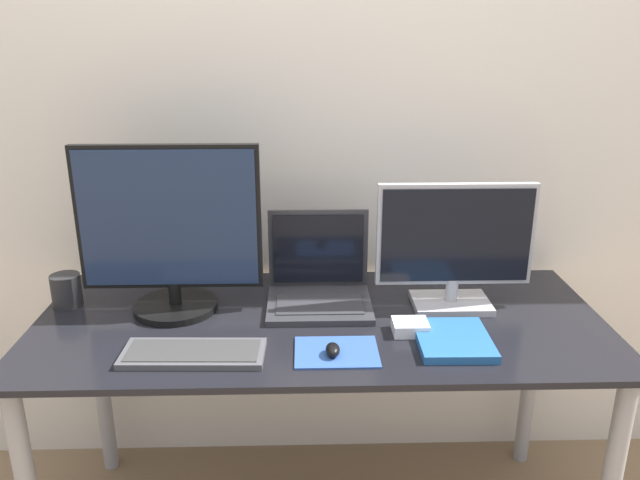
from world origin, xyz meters
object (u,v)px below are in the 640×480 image
monitor_left (170,233)px  mouse (333,350)px  book (453,340)px  monitor_right (455,246)px  mug (66,290)px  laptop (319,281)px  power_brick (410,327)px  keyboard (193,353)px

monitor_left → mouse: monitor_left is taller
monitor_left → book: 0.82m
monitor_right → book: monitor_right is taller
mug → laptop: bearing=0.9°
monitor_left → laptop: bearing=6.8°
mouse → monitor_right: bearing=38.6°
monitor_right → book: bearing=-101.3°
mouse → book: 0.32m
mouse → mug: size_ratio=0.61×
monitor_right → power_brick: size_ratio=4.75×
laptop → mouse: size_ratio=5.22×
monitor_left → mug: 0.38m
laptop → keyboard: bearing=-134.5°
monitor_right → keyboard: size_ratio=1.25×
keyboard → monitor_right: bearing=21.4°
laptop → power_brick: 0.33m
monitor_left → mug: bearing=173.3°
book → monitor_left: bearing=163.2°
monitor_left → power_brick: bearing=-14.1°
laptop → mug: (-0.74, -0.01, -0.02)m
monitor_right → book: size_ratio=2.02×
mouse → book: mouse is taller
monitor_right → mug: monitor_right is taller
monitor_left → power_brick: monitor_left is taller
monitor_left → book: size_ratio=2.31×
monitor_right → keyboard: (-0.71, -0.28, -0.18)m
laptop → book: laptop is taller
keyboard → mug: size_ratio=3.76×
monitor_right → mouse: 0.49m
laptop → mug: bearing=-179.1°
keyboard → book: bearing=4.2°
power_brick → monitor_right: bearing=48.3°
keyboard → mug: mug is taller
mug → monitor_left: bearing=-6.7°
monitor_right → keyboard: 0.78m
monitor_right → book: (-0.05, -0.23, -0.18)m
mug → power_brick: mug is taller
keyboard → book: book is taller
keyboard → mug: (-0.42, 0.32, 0.04)m
monitor_right → keyboard: bearing=-158.6°
laptop → power_brick: laptop is taller
keyboard → monitor_left: bearing=109.1°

